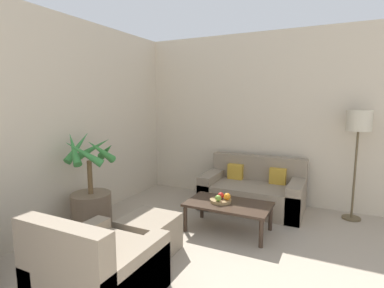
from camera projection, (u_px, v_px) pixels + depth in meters
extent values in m
cube|color=beige|center=(355.00, 121.00, 4.26)|extent=(8.26, 0.06, 2.70)
cube|color=beige|center=(0.00, 128.00, 3.10)|extent=(0.06, 7.44, 2.70)
cylinder|color=brown|center=(92.00, 212.00, 3.79)|extent=(0.49, 0.49, 0.48)
cylinder|color=brown|center=(90.00, 177.00, 3.72)|extent=(0.06, 0.06, 0.42)
cone|color=#38843D|center=(101.00, 151.00, 3.58)|extent=(0.10, 0.45, 0.36)
cone|color=#38843D|center=(106.00, 151.00, 3.80)|extent=(0.46, 0.33, 0.30)
cone|color=#38843D|center=(93.00, 148.00, 3.88)|extent=(0.46, 0.32, 0.33)
cone|color=#38843D|center=(78.00, 147.00, 3.75)|extent=(0.10, 0.43, 0.40)
cone|color=#38843D|center=(74.00, 149.00, 3.57)|extent=(0.41, 0.30, 0.41)
cone|color=#38843D|center=(84.00, 153.00, 3.47)|extent=(0.45, 0.32, 0.35)
cube|color=gray|center=(252.00, 197.00, 4.52)|extent=(1.48, 0.82, 0.38)
cube|color=gray|center=(258.00, 168.00, 4.76)|extent=(1.48, 0.16, 0.38)
cube|color=gray|center=(213.00, 188.00, 4.79)|extent=(0.20, 0.82, 0.50)
cube|color=gray|center=(296.00, 199.00, 4.24)|extent=(0.20, 0.82, 0.50)
cube|color=gold|center=(236.00, 171.00, 4.81)|extent=(0.24, 0.12, 0.24)
cube|color=gold|center=(278.00, 176.00, 4.52)|extent=(0.24, 0.12, 0.24)
cylinder|color=brown|center=(351.00, 218.00, 4.17)|extent=(0.24, 0.24, 0.03)
cylinder|color=brown|center=(355.00, 175.00, 4.08)|extent=(0.03, 0.03, 1.21)
cylinder|color=beige|center=(359.00, 121.00, 3.97)|extent=(0.32, 0.32, 0.28)
cylinder|color=#38281E|center=(185.00, 219.00, 3.76)|extent=(0.05, 0.05, 0.33)
cylinder|color=#38281E|center=(261.00, 233.00, 3.34)|extent=(0.05, 0.05, 0.33)
cylinder|color=#38281E|center=(202.00, 206.00, 4.21)|extent=(0.05, 0.05, 0.33)
cylinder|color=#38281E|center=(270.00, 218.00, 3.79)|extent=(0.05, 0.05, 0.33)
cube|color=#38281E|center=(228.00, 204.00, 3.75)|extent=(1.04, 0.60, 0.03)
cylinder|color=#997A4C|center=(221.00, 201.00, 3.78)|extent=(0.27, 0.27, 0.04)
sphere|color=red|center=(221.00, 195.00, 3.79)|extent=(0.08, 0.08, 0.08)
sphere|color=olive|center=(218.00, 198.00, 3.69)|extent=(0.08, 0.08, 0.08)
sphere|color=orange|center=(227.00, 197.00, 3.74)|extent=(0.09, 0.09, 0.09)
cube|color=gray|center=(100.00, 277.00, 2.46)|extent=(0.83, 0.86, 0.41)
cube|color=gray|center=(62.00, 250.00, 2.09)|extent=(0.83, 0.16, 0.39)
cube|color=gray|center=(71.00, 261.00, 2.60)|extent=(0.16, 0.86, 0.51)
cube|color=gray|center=(133.00, 282.00, 2.31)|extent=(0.16, 0.86, 0.51)
cube|color=gray|center=(149.00, 235.00, 3.22)|extent=(0.54, 0.54, 0.40)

